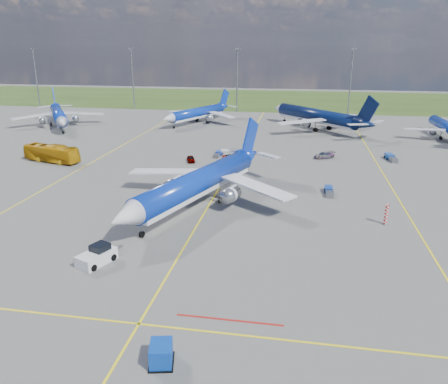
% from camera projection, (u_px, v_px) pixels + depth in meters
% --- Properties ---
extents(ground, '(400.00, 400.00, 0.00)m').
position_uv_depth(ground, '(192.00, 234.00, 58.21)').
color(ground, '#51514F').
rests_on(ground, ground).
extents(grass_strip, '(400.00, 80.00, 0.01)m').
position_uv_depth(grass_strip, '(271.00, 99.00, 198.05)').
color(grass_strip, '#2D4719').
rests_on(grass_strip, ground).
extents(taxiway_lines, '(60.25, 160.00, 0.02)m').
position_uv_depth(taxiway_lines, '(227.00, 175.00, 84.00)').
color(taxiway_lines, yellow).
rests_on(taxiway_lines, ground).
extents(floodlight_masts, '(202.20, 0.50, 22.70)m').
position_uv_depth(floodlight_masts, '(293.00, 78.00, 155.07)').
color(floodlight_masts, slate).
rests_on(floodlight_masts, ground).
extents(warning_post, '(0.50, 0.50, 3.00)m').
position_uv_depth(warning_post, '(386.00, 214.00, 60.95)').
color(warning_post, red).
rests_on(warning_post, ground).
extents(bg_jet_nw, '(45.77, 48.37, 10.10)m').
position_uv_depth(bg_jet_nw, '(60.00, 127.00, 133.49)').
color(bg_jet_nw, '#0B2B9D').
rests_on(bg_jet_nw, ground).
extents(bg_jet_nnw, '(39.01, 43.23, 9.25)m').
position_uv_depth(bg_jet_nnw, '(198.00, 123.00, 139.39)').
color(bg_jet_nnw, '#0B2B9D').
rests_on(bg_jet_nnw, ground).
extents(bg_jet_n, '(53.45, 54.34, 11.35)m').
position_uv_depth(bg_jet_n, '(315.00, 129.00, 129.38)').
color(bg_jet_n, '#07143C').
rests_on(bg_jet_n, ground).
extents(bg_jet_ne, '(25.95, 33.32, 8.47)m').
position_uv_depth(bg_jet_ne, '(446.00, 138.00, 117.19)').
color(bg_jet_ne, '#0B2B9D').
rests_on(bg_jet_ne, ground).
extents(main_airliner, '(43.90, 49.96, 10.94)m').
position_uv_depth(main_airliner, '(199.00, 205.00, 68.68)').
color(main_airliner, '#0B2B9D').
rests_on(main_airliner, ground).
extents(pushback_tug, '(3.89, 6.36, 2.15)m').
position_uv_depth(pushback_tug, '(97.00, 256.00, 50.37)').
color(pushback_tug, silver).
rests_on(pushback_tug, ground).
extents(uld_container, '(2.18, 2.50, 1.74)m').
position_uv_depth(uld_container, '(161.00, 354.00, 34.49)').
color(uld_container, '#0B39A0').
rests_on(uld_container, ground).
extents(apron_bus, '(13.59, 6.40, 3.69)m').
position_uv_depth(apron_bus, '(51.00, 153.00, 93.22)').
color(apron_bus, '#CC8E0C').
rests_on(apron_bus, ground).
extents(service_car_a, '(2.65, 4.04, 1.28)m').
position_uv_depth(service_car_a, '(191.00, 159.00, 93.62)').
color(service_car_a, '#999999').
rests_on(service_car_a, ground).
extents(service_car_b, '(4.61, 2.69, 1.21)m').
position_uv_depth(service_car_b, '(232.00, 157.00, 95.02)').
color(service_car_b, '#999999').
rests_on(service_car_b, ground).
extents(service_car_c, '(5.12, 4.47, 1.42)m').
position_uv_depth(service_car_c, '(324.00, 155.00, 96.40)').
color(service_car_c, '#999999').
rests_on(service_car_c, ground).
extents(baggage_tug_w, '(1.27, 4.42, 0.99)m').
position_uv_depth(baggage_tug_w, '(329.00, 191.00, 73.71)').
color(baggage_tug_w, navy).
rests_on(baggage_tug_w, ground).
extents(baggage_tug_c, '(1.36, 4.36, 0.97)m').
position_uv_depth(baggage_tug_c, '(218.00, 154.00, 98.38)').
color(baggage_tug_c, '#1B3AA6').
rests_on(baggage_tug_c, ground).
extents(baggage_tug_e, '(2.09, 5.24, 1.14)m').
position_uv_depth(baggage_tug_e, '(391.00, 158.00, 94.91)').
color(baggage_tug_e, '#194396').
rests_on(baggage_tug_e, ground).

